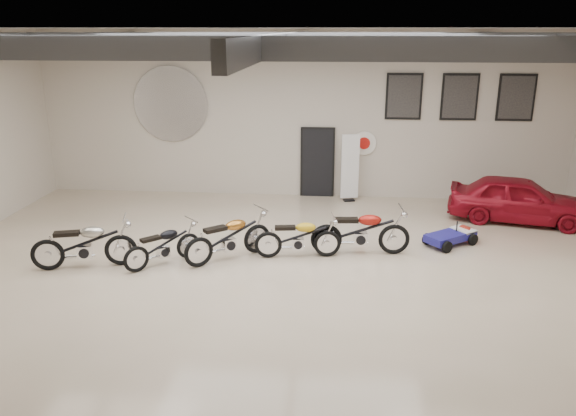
# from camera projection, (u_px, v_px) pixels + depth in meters

# --- Properties ---
(floor) EXTENTS (16.00, 12.00, 0.01)m
(floor) POSITION_uv_depth(u_px,v_px,m) (283.00, 274.00, 11.96)
(floor) COLOR beige
(floor) RESTS_ON ground
(ceiling) EXTENTS (16.00, 12.00, 0.01)m
(ceiling) POSITION_uv_depth(u_px,v_px,m) (282.00, 28.00, 10.43)
(ceiling) COLOR gray
(ceiling) RESTS_ON back_wall
(back_wall) EXTENTS (16.00, 0.02, 5.00)m
(back_wall) POSITION_uv_depth(u_px,v_px,m) (302.00, 115.00, 16.89)
(back_wall) COLOR beige
(back_wall) RESTS_ON floor
(ceiling_beams) EXTENTS (15.80, 11.80, 0.32)m
(ceiling_beams) POSITION_uv_depth(u_px,v_px,m) (283.00, 42.00, 10.51)
(ceiling_beams) COLOR #5B5E63
(ceiling_beams) RESTS_ON ceiling
(door) EXTENTS (0.92, 0.08, 2.10)m
(door) POSITION_uv_depth(u_px,v_px,m) (317.00, 163.00, 17.24)
(door) COLOR black
(door) RESTS_ON back_wall
(logo_plaque) EXTENTS (2.30, 0.06, 1.16)m
(logo_plaque) POSITION_uv_depth(u_px,v_px,m) (171.00, 104.00, 17.08)
(logo_plaque) COLOR silver
(logo_plaque) RESTS_ON back_wall
(poster_left) EXTENTS (1.05, 0.08, 1.35)m
(poster_left) POSITION_uv_depth(u_px,v_px,m) (404.00, 96.00, 16.42)
(poster_left) COLOR black
(poster_left) RESTS_ON back_wall
(poster_mid) EXTENTS (1.05, 0.08, 1.35)m
(poster_mid) POSITION_uv_depth(u_px,v_px,m) (460.00, 97.00, 16.29)
(poster_mid) COLOR black
(poster_mid) RESTS_ON back_wall
(poster_right) EXTENTS (1.05, 0.08, 1.35)m
(poster_right) POSITION_uv_depth(u_px,v_px,m) (516.00, 98.00, 16.16)
(poster_right) COLOR black
(poster_right) RESTS_ON back_wall
(oil_sign) EXTENTS (0.72, 0.10, 0.72)m
(oil_sign) POSITION_uv_depth(u_px,v_px,m) (364.00, 143.00, 16.93)
(oil_sign) COLOR white
(oil_sign) RESTS_ON back_wall
(banner_stand) EXTENTS (0.57, 0.33, 1.98)m
(banner_stand) POSITION_uv_depth(u_px,v_px,m) (350.00, 169.00, 16.75)
(banner_stand) COLOR white
(banner_stand) RESTS_ON floor
(motorcycle_silver) EXTENTS (2.28, 1.23, 1.13)m
(motorcycle_silver) POSITION_uv_depth(u_px,v_px,m) (84.00, 243.00, 12.12)
(motorcycle_silver) COLOR silver
(motorcycle_silver) RESTS_ON floor
(motorcycle_black) EXTENTS (1.68, 1.64, 0.93)m
(motorcycle_black) POSITION_uv_depth(u_px,v_px,m) (163.00, 245.00, 12.31)
(motorcycle_black) COLOR silver
(motorcycle_black) RESTS_ON floor
(motorcycle_gold) EXTENTS (2.06, 1.84, 1.10)m
(motorcycle_gold) POSITION_uv_depth(u_px,v_px,m) (228.00, 237.00, 12.56)
(motorcycle_gold) COLOR silver
(motorcycle_gold) RESTS_ON floor
(motorcycle_yellow) EXTENTS (1.99, 0.86, 1.00)m
(motorcycle_yellow) POSITION_uv_depth(u_px,v_px,m) (298.00, 236.00, 12.71)
(motorcycle_yellow) COLOR silver
(motorcycle_yellow) RESTS_ON floor
(motorcycle_red) EXTENTS (2.28, 0.88, 1.16)m
(motorcycle_red) POSITION_uv_depth(u_px,v_px,m) (361.00, 230.00, 12.86)
(motorcycle_red) COLOR silver
(motorcycle_red) RESTS_ON floor
(go_kart) EXTENTS (1.70, 1.54, 0.58)m
(go_kart) POSITION_uv_depth(u_px,v_px,m) (455.00, 233.00, 13.57)
(go_kart) COLOR navy
(go_kart) RESTS_ON floor
(vintage_car) EXTENTS (2.26, 3.89, 1.24)m
(vintage_car) POSITION_uv_depth(u_px,v_px,m) (519.00, 199.00, 15.07)
(vintage_car) COLOR maroon
(vintage_car) RESTS_ON floor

